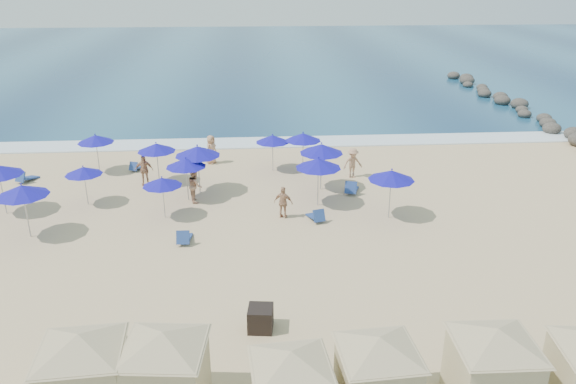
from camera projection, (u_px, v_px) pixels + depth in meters
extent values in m
plane|color=#D0B283|center=(211.00, 251.00, 23.77)|extent=(160.00, 160.00, 0.00)
cube|color=navy|center=(235.00, 57.00, 74.64)|extent=(160.00, 80.00, 0.06)
cube|color=white|center=(224.00, 143.00, 38.09)|extent=(160.00, 2.50, 0.08)
ellipsoid|color=#302B28|center=(574.00, 134.00, 39.07)|extent=(1.40, 1.40, 0.91)
ellipsoid|color=#302B28|center=(552.00, 128.00, 40.42)|extent=(1.32, 1.32, 0.86)
ellipsoid|color=#302B28|center=(548.00, 123.00, 41.84)|extent=(1.24, 1.24, 0.81)
ellipsoid|color=#302B28|center=(544.00, 118.00, 43.27)|extent=(1.16, 1.16, 0.75)
ellipsoid|color=#302B28|center=(525.00, 114.00, 44.61)|extent=(1.08, 1.08, 0.70)
ellipsoid|color=#302B28|center=(522.00, 110.00, 46.04)|extent=(1.00, 1.00, 0.65)
ellipsoid|color=#302B28|center=(519.00, 104.00, 47.41)|extent=(1.48, 1.48, 0.96)
ellipsoid|color=#302B28|center=(502.00, 100.00, 48.75)|extent=(1.40, 1.40, 0.91)
ellipsoid|color=#302B28|center=(500.00, 97.00, 50.18)|extent=(1.32, 1.32, 0.86)
ellipsoid|color=#302B28|center=(485.00, 94.00, 51.52)|extent=(1.24, 1.24, 0.81)
ellipsoid|color=#302B28|center=(483.00, 90.00, 52.94)|extent=(1.16, 1.16, 0.75)
ellipsoid|color=#302B28|center=(482.00, 87.00, 54.37)|extent=(1.08, 1.08, 0.70)
ellipsoid|color=#302B28|center=(468.00, 85.00, 55.71)|extent=(1.00, 1.00, 0.65)
ellipsoid|color=#302B28|center=(467.00, 81.00, 57.08)|extent=(1.48, 1.48, 0.96)
ellipsoid|color=#302B28|center=(466.00, 78.00, 58.51)|extent=(1.40, 1.40, 0.91)
ellipsoid|color=#302B28|center=(454.00, 76.00, 59.85)|extent=(1.32, 1.32, 0.86)
cube|color=black|center=(261.00, 318.00, 18.54)|extent=(0.90, 0.90, 0.81)
cube|color=#C2B185|center=(86.00, 382.00, 14.84)|extent=(2.16, 2.16, 2.02)
cube|color=tan|center=(80.00, 350.00, 14.46)|extent=(2.27, 2.27, 0.08)
pyramid|color=tan|center=(78.00, 334.00, 14.27)|extent=(4.42, 4.42, 0.51)
cube|color=#C2B185|center=(167.00, 379.00, 14.96)|extent=(2.19, 2.19, 2.00)
cube|color=tan|center=(164.00, 348.00, 14.59)|extent=(2.30, 2.30, 0.08)
pyramid|color=tan|center=(162.00, 332.00, 14.40)|extent=(4.36, 4.36, 0.50)
cube|color=tan|center=(291.00, 367.00, 14.11)|extent=(2.12, 2.12, 0.07)
pyramid|color=tan|center=(291.00, 351.00, 13.93)|extent=(4.08, 4.08, 0.47)
cube|color=#C2B185|center=(377.00, 382.00, 14.92)|extent=(2.04, 2.04, 1.91)
cube|color=tan|center=(379.00, 352.00, 14.56)|extent=(2.14, 2.14, 0.08)
pyramid|color=tan|center=(380.00, 337.00, 14.38)|extent=(4.18, 4.18, 0.48)
cube|color=#C2B185|center=(491.00, 375.00, 15.10)|extent=(2.03, 2.03, 2.00)
cube|color=tan|center=(496.00, 345.00, 14.73)|extent=(2.13, 2.13, 0.08)
pyramid|color=tan|center=(498.00, 329.00, 14.54)|extent=(4.37, 4.37, 0.50)
cylinder|color=#A5A8AD|center=(3.00, 194.00, 27.05)|extent=(0.05, 0.05, 2.05)
cylinder|color=#A5A8AD|center=(27.00, 216.00, 24.68)|extent=(0.05, 0.05, 2.04)
cone|color=#130E9F|center=(22.00, 190.00, 24.23)|extent=(2.25, 2.25, 0.48)
sphere|color=#130E9F|center=(21.00, 184.00, 24.12)|extent=(0.09, 0.09, 0.09)
cylinder|color=#A5A8AD|center=(98.00, 157.00, 32.53)|extent=(0.05, 0.05, 1.87)
cone|color=#130E9F|center=(95.00, 139.00, 32.12)|extent=(2.07, 2.07, 0.44)
sphere|color=#130E9F|center=(95.00, 134.00, 32.02)|extent=(0.08, 0.08, 0.08)
cylinder|color=#A5A8AD|center=(86.00, 189.00, 28.11)|extent=(0.04, 0.04, 1.67)
cone|color=#130E9F|center=(83.00, 171.00, 27.74)|extent=(1.84, 1.84, 0.40)
sphere|color=#130E9F|center=(83.00, 166.00, 27.65)|extent=(0.07, 0.07, 0.07)
cylinder|color=#A5A8AD|center=(158.00, 167.00, 30.95)|extent=(0.05, 0.05, 1.89)
cone|color=#130E9F|center=(156.00, 147.00, 30.53)|extent=(2.08, 2.08, 0.45)
sphere|color=#130E9F|center=(156.00, 143.00, 30.43)|extent=(0.08, 0.08, 0.08)
cylinder|color=#A5A8AD|center=(187.00, 183.00, 28.67)|extent=(0.05, 0.05, 1.85)
cone|color=#130E9F|center=(186.00, 163.00, 28.26)|extent=(2.05, 2.05, 0.44)
sphere|color=#130E9F|center=(185.00, 158.00, 28.16)|extent=(0.08, 0.08, 0.08)
cylinder|color=#A5A8AD|center=(164.00, 201.00, 26.64)|extent=(0.04, 0.04, 1.68)
cone|color=#130E9F|center=(162.00, 182.00, 26.27)|extent=(1.86, 1.86, 0.40)
sphere|color=#130E9F|center=(162.00, 177.00, 26.18)|extent=(0.07, 0.07, 0.07)
cylinder|color=#A5A8AD|center=(199.00, 174.00, 29.51)|extent=(0.06, 0.06, 2.14)
cone|color=#130E9F|center=(198.00, 151.00, 29.03)|extent=(2.37, 2.37, 0.51)
sphere|color=#130E9F|center=(197.00, 145.00, 28.92)|extent=(0.09, 0.09, 0.09)
cylinder|color=#A5A8AD|center=(318.00, 186.00, 27.99)|extent=(0.05, 0.05, 2.05)
cone|color=#130E9F|center=(318.00, 163.00, 27.53)|extent=(2.27, 2.27, 0.49)
sphere|color=#130E9F|center=(319.00, 157.00, 27.42)|extent=(0.09, 0.09, 0.09)
cylinder|color=#A5A8AD|center=(273.00, 156.00, 32.83)|extent=(0.05, 0.05, 1.79)
cone|color=#130E9F|center=(273.00, 139.00, 32.44)|extent=(1.98, 1.98, 0.42)
sphere|color=#130E9F|center=(273.00, 134.00, 32.34)|extent=(0.08, 0.08, 0.08)
cylinder|color=#A5A8AD|center=(321.00, 171.00, 30.01)|extent=(0.06, 0.06, 2.10)
cone|color=#130E9F|center=(321.00, 149.00, 29.54)|extent=(2.32, 2.32, 0.50)
sphere|color=#130E9F|center=(322.00, 143.00, 29.43)|extent=(0.09, 0.09, 0.09)
cylinder|color=#A5A8AD|center=(390.00, 198.00, 26.60)|extent=(0.05, 0.05, 1.99)
cone|color=#130E9F|center=(391.00, 175.00, 26.16)|extent=(2.19, 2.19, 0.47)
sphere|color=#130E9F|center=(392.00, 169.00, 26.05)|extent=(0.08, 0.08, 0.08)
cylinder|color=#A5A8AD|center=(303.00, 155.00, 32.80)|extent=(0.05, 0.05, 1.89)
cone|color=#130E9F|center=(303.00, 137.00, 32.38)|extent=(2.09, 2.09, 0.45)
sphere|color=#130E9F|center=(303.00, 132.00, 32.27)|extent=(0.08, 0.08, 0.08)
cube|color=navy|center=(28.00, 178.00, 31.55)|extent=(1.02, 1.35, 0.34)
cube|color=navy|center=(20.00, 177.00, 31.01)|extent=(0.66, 0.54, 0.59)
cube|color=navy|center=(138.00, 167.00, 33.26)|extent=(0.83, 1.17, 0.29)
cube|color=navy|center=(133.00, 166.00, 32.79)|extent=(0.57, 0.44, 0.51)
cube|color=navy|center=(185.00, 237.00, 24.64)|extent=(0.59, 1.21, 0.33)
cube|color=navy|center=(183.00, 237.00, 24.08)|extent=(0.57, 0.34, 0.58)
cube|color=navy|center=(315.00, 216.00, 26.73)|extent=(0.84, 1.28, 0.33)
cube|color=navy|center=(319.00, 216.00, 26.21)|extent=(0.62, 0.46, 0.57)
cube|color=navy|center=(352.00, 188.00, 30.01)|extent=(0.97, 1.44, 0.36)
cube|color=navy|center=(351.00, 188.00, 29.41)|extent=(0.70, 0.52, 0.64)
imported|color=tan|center=(195.00, 185.00, 28.52)|extent=(0.83, 0.97, 1.73)
imported|color=tan|center=(283.00, 202.00, 26.67)|extent=(1.00, 0.69, 1.57)
imported|color=tan|center=(353.00, 163.00, 31.78)|extent=(1.22, 0.85, 1.73)
imported|color=tan|center=(211.00, 149.00, 34.08)|extent=(0.93, 1.03, 1.77)
imported|color=tan|center=(144.00, 170.00, 30.72)|extent=(1.01, 0.45, 1.70)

